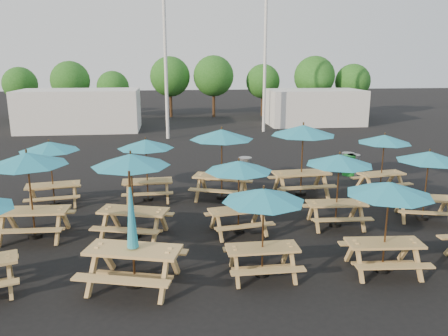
{
  "coord_description": "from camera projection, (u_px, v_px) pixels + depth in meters",
  "views": [
    {
      "loc": [
        -1.79,
        -13.12,
        4.74
      ],
      "look_at": [
        0.0,
        1.5,
        1.1
      ],
      "focal_mm": 35.0,
      "sensor_mm": 36.0,
      "label": 1
    }
  ],
  "objects": [
    {
      "name": "tree_2",
      "position": [
        113.0,
        87.0,
        35.4
      ],
      "size": [
        2.59,
        2.59,
        3.93
      ],
      "color": "#382314",
      "rests_on": "ground"
    },
    {
      "name": "event_tent_0",
      "position": [
        80.0,
        110.0,
        30.06
      ],
      "size": [
        8.0,
        4.0,
        2.8
      ],
      "primitive_type": "cube",
      "color": "silver",
      "rests_on": "ground"
    },
    {
      "name": "mast_0",
      "position": [
        165.0,
        38.0,
        25.81
      ],
      "size": [
        0.2,
        0.2,
        12.0
      ],
      "primitive_type": "cylinder",
      "color": "silver",
      "rests_on": "ground"
    },
    {
      "name": "mast_1",
      "position": [
        265.0,
        41.0,
        28.5
      ],
      "size": [
        0.2,
        0.2,
        12.0
      ],
      "primitive_type": "cylinder",
      "color": "silver",
      "rests_on": "ground"
    },
    {
      "name": "picnic_unit_1",
      "position": [
        27.0,
        164.0,
        11.52
      ],
      "size": [
        2.21,
        2.21,
        2.41
      ],
      "rotation": [
        0.0,
        0.0,
        -0.04
      ],
      "color": "#AF884E",
      "rests_on": "ground"
    },
    {
      "name": "picnic_unit_4",
      "position": [
        131.0,
        165.0,
        11.56
      ],
      "size": [
        2.6,
        2.6,
        2.37
      ],
      "rotation": [
        0.0,
        0.0,
        -0.29
      ],
      "color": "#AF884E",
      "rests_on": "ground"
    },
    {
      "name": "waste_bin_1",
      "position": [
        349.0,
        165.0,
        18.47
      ],
      "size": [
        0.54,
        0.54,
        0.87
      ],
      "primitive_type": "cylinder",
      "color": "#1A912C",
      "rests_on": "ground"
    },
    {
      "name": "tree_1",
      "position": [
        70.0,
        81.0,
        35.12
      ],
      "size": [
        3.11,
        3.11,
        4.72
      ],
      "color": "#382314",
      "rests_on": "ground"
    },
    {
      "name": "picnic_unit_2",
      "position": [
        50.0,
        150.0,
        14.25
      ],
      "size": [
        2.23,
        2.23,
        2.19
      ],
      "rotation": [
        0.0,
        0.0,
        0.16
      ],
      "color": "#AF884E",
      "rests_on": "ground"
    },
    {
      "name": "picnic_unit_7",
      "position": [
        239.0,
        170.0,
        11.92
      ],
      "size": [
        2.15,
        2.15,
        2.11
      ],
      "rotation": [
        0.0,
        0.0,
        0.17
      ],
      "color": "#AF884E",
      "rests_on": "ground"
    },
    {
      "name": "picnic_unit_11",
      "position": [
        303.0,
        134.0,
        15.27
      ],
      "size": [
        2.41,
        2.41,
        2.57
      ],
      "rotation": [
        0.0,
        0.0,
        0.06
      ],
      "color": "#AF884E",
      "rests_on": "ground"
    },
    {
      "name": "ground",
      "position": [
        230.0,
        212.0,
        13.99
      ],
      "size": [
        120.0,
        120.0,
        0.0
      ],
      "primitive_type": "plane",
      "color": "black",
      "rests_on": "ground"
    },
    {
      "name": "picnic_unit_9",
      "position": [
        389.0,
        194.0,
        9.65
      ],
      "size": [
        2.06,
        2.06,
        2.16
      ],
      "rotation": [
        0.0,
        0.0,
        -0.08
      ],
      "color": "#AF884E",
      "rests_on": "ground"
    },
    {
      "name": "picnic_unit_10",
      "position": [
        339.0,
        164.0,
        12.42
      ],
      "size": [
        2.02,
        2.02,
        2.17
      ],
      "rotation": [
        0.0,
        0.0,
        -0.06
      ],
      "color": "#AF884E",
      "rests_on": "ground"
    },
    {
      "name": "tree_6",
      "position": [
        314.0,
        77.0,
        36.44
      ],
      "size": [
        3.38,
        3.38,
        5.13
      ],
      "color": "#382314",
      "rests_on": "ground"
    },
    {
      "name": "tree_4",
      "position": [
        214.0,
        76.0,
        36.76
      ],
      "size": [
        3.41,
        3.41,
        5.17
      ],
      "color": "#382314",
      "rests_on": "ground"
    },
    {
      "name": "tree_5",
      "position": [
        263.0,
        81.0,
        37.79
      ],
      "size": [
        2.94,
        2.94,
        4.45
      ],
      "color": "#382314",
      "rests_on": "ground"
    },
    {
      "name": "picnic_unit_14",
      "position": [
        384.0,
        142.0,
        15.75
      ],
      "size": [
        2.18,
        2.18,
        2.16
      ],
      "rotation": [
        0.0,
        0.0,
        0.16
      ],
      "color": "#AF884E",
      "rests_on": "ground"
    },
    {
      "name": "tree_3",
      "position": [
        170.0,
        77.0,
        36.78
      ],
      "size": [
        3.36,
        3.36,
        5.09
      ],
      "color": "#382314",
      "rests_on": "ground"
    },
    {
      "name": "waste_bin_3",
      "position": [
        353.0,
        165.0,
        18.54
      ],
      "size": [
        0.54,
        0.54,
        0.87
      ],
      "primitive_type": "cylinder",
      "color": "gray",
      "rests_on": "ground"
    },
    {
      "name": "waste_bin_0",
      "position": [
        245.0,
        168.0,
        18.0
      ],
      "size": [
        0.54,
        0.54,
        0.87
      ],
      "primitive_type": "cylinder",
      "color": "gray",
      "rests_on": "ground"
    },
    {
      "name": "tree_0",
      "position": [
        20.0,
        84.0,
        35.98
      ],
      "size": [
        2.8,
        2.8,
        4.24
      ],
      "color": "#382314",
      "rests_on": "ground"
    },
    {
      "name": "event_tent_1",
      "position": [
        314.0,
        107.0,
        33.05
      ],
      "size": [
        7.0,
        4.0,
        2.6
      ],
      "primitive_type": "cube",
      "color": "silver",
      "rests_on": "ground"
    },
    {
      "name": "waste_bin_2",
      "position": [
        348.0,
        163.0,
        18.91
      ],
      "size": [
        0.54,
        0.54,
        0.87
      ],
      "primitive_type": "cylinder",
      "color": "gray",
      "rests_on": "ground"
    },
    {
      "name": "picnic_unit_3",
      "position": [
        133.0,
        240.0,
        9.22
      ],
      "size": [
        2.4,
        2.23,
        2.56
      ],
      "rotation": [
        0.0,
        0.0,
        -0.28
      ],
      "color": "#AF884E",
      "rests_on": "ground"
    },
    {
      "name": "tree_7",
      "position": [
        353.0,
        82.0,
        36.97
      ],
      "size": [
        2.95,
        2.95,
        4.48
      ],
      "color": "#382314",
      "rests_on": "ground"
    },
    {
      "name": "picnic_unit_6",
      "position": [
        264.0,
        200.0,
        9.48
      ],
      "size": [
        1.85,
        1.85,
        2.07
      ],
      "rotation": [
        0.0,
        0.0,
        0.01
      ],
      "color": "#AF884E",
      "rests_on": "ground"
    },
    {
      "name": "picnic_unit_13",
      "position": [
        429.0,
        160.0,
        12.95
      ],
      "size": [
        2.35,
        2.35,
        2.15
      ],
      "rotation": [
        0.0,
        0.0,
        -0.28
      ],
      "color": "#AF884E",
      "rests_on": "ground"
    },
    {
      "name": "picnic_unit_8",
      "position": [
        222.0,
        139.0,
        14.89
      ],
      "size": [
        2.82,
        2.82,
        2.49
      ],
      "rotation": [
        0.0,
        0.0,
        -0.35
      ],
      "color": "#AF884E",
      "rests_on": "ground"
    },
    {
      "name": "picnic_unit_5",
      "position": [
        146.0,
        147.0,
        14.76
      ],
      "size": [
        1.99,
        1.99,
        2.17
      ],
      "rotation": [
        0.0,
        0.0,
        0.04
      ],
      "color": "#AF884E",
      "rests_on": "ground"
    }
  ]
}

